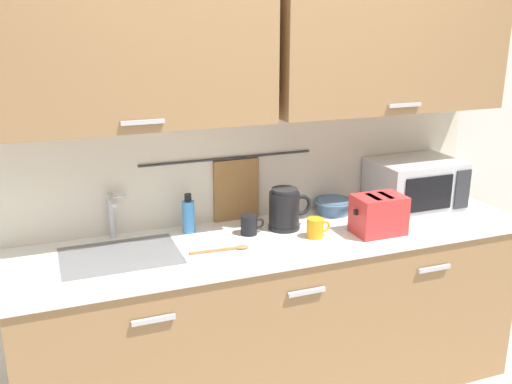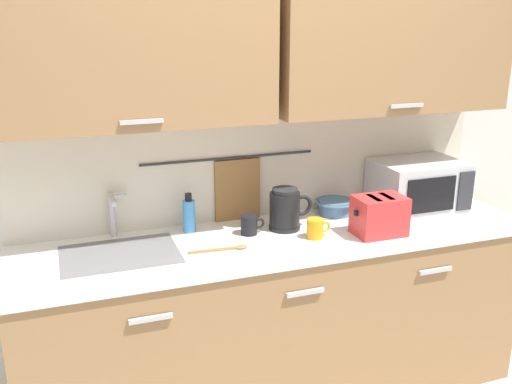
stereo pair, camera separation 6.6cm
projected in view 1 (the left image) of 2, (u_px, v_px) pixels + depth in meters
counter_unit at (277, 316)px, 2.94m from camera, size 2.53×0.64×0.90m
back_wall_assembly at (262, 100)px, 2.83m from camera, size 3.70×0.41×2.50m
sink_faucet at (112, 211)px, 2.71m from camera, size 0.09×0.17×0.22m
microwave at (415, 184)px, 3.15m from camera, size 0.46×0.35×0.27m
electric_kettle at (285, 209)px, 2.86m from camera, size 0.23×0.16×0.21m
dish_soap_bottle at (189, 216)px, 2.81m from camera, size 0.06×0.06×0.20m
mug_near_sink at (249, 225)px, 2.80m from camera, size 0.12×0.08×0.09m
mixing_bowl at (333, 205)px, 3.09m from camera, size 0.21×0.21×0.08m
toaster at (379, 214)px, 2.80m from camera, size 0.26×0.17×0.19m
mug_by_kettle at (316, 228)px, 2.76m from camera, size 0.12×0.08×0.09m
wooden_spoon at (227, 249)px, 2.62m from camera, size 0.28×0.05×0.01m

